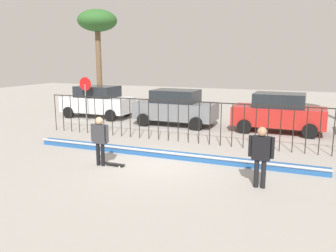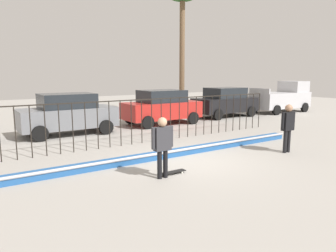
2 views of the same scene
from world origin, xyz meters
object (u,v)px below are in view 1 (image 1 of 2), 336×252
object	(u,v)px
parked_car_white	(98,101)
parked_car_red	(279,112)
stop_sign	(85,93)
palm_tree_short	(97,24)
skateboarder	(100,137)
parked_car_gray	(176,107)
skateboard	(114,164)
camera_operator	(261,152)

from	to	relation	value
parked_car_white	parked_car_red	bearing A→B (deg)	1.39
stop_sign	palm_tree_short	world-z (taller)	palm_tree_short
skateboarder	parked_car_gray	distance (m)	7.72
skateboarder	parked_car_white	size ratio (longest dim) A/B	0.39
parked_car_gray	stop_sign	bearing A→B (deg)	-175.21
stop_sign	skateboard	bearing A→B (deg)	-49.31
camera_operator	parked_car_white	world-z (taller)	parked_car_white
camera_operator	skateboarder	bearing A→B (deg)	64.18
skateboarder	parked_car_gray	xyz separation A→B (m)	(-0.26, 7.72, -0.03)
skateboard	stop_sign	xyz separation A→B (m)	(-5.88, 6.84, 1.56)
parked_car_white	parked_car_red	world-z (taller)	same
skateboarder	palm_tree_short	distance (m)	13.36
parked_car_white	skateboarder	bearing A→B (deg)	-52.71
skateboard	stop_sign	distance (m)	9.15
camera_operator	palm_tree_short	bearing A→B (deg)	23.66
skateboard	parked_car_gray	xyz separation A→B (m)	(-0.68, 7.59, 0.91)
palm_tree_short	skateboard	bearing A→B (deg)	-55.11
camera_operator	palm_tree_short	world-z (taller)	palm_tree_short
camera_operator	stop_sign	size ratio (longest dim) A/B	0.69
skateboarder	parked_car_white	distance (m)	10.00
skateboarder	parked_car_red	xyz separation A→B (m)	(5.01, 7.92, -0.03)
parked_car_white	stop_sign	distance (m)	1.50
skateboard	camera_operator	distance (m)	4.93
parked_car_white	parked_car_gray	bearing A→B (deg)	-2.87
skateboarder	stop_sign	world-z (taller)	stop_sign
palm_tree_short	parked_car_white	bearing A→B (deg)	-60.08
parked_car_white	stop_sign	size ratio (longest dim) A/B	1.72
skateboarder	parked_car_white	bearing A→B (deg)	122.61
parked_car_red	camera_operator	bearing A→B (deg)	-86.39
stop_sign	palm_tree_short	bearing A→B (deg)	110.90
skateboarder	parked_car_red	bearing A→B (deg)	56.52
parked_car_red	stop_sign	distance (m)	10.53
palm_tree_short	camera_operator	bearing A→B (deg)	-41.19
parked_car_white	stop_sign	world-z (taller)	stop_sign
camera_operator	palm_tree_short	xyz separation A→B (m)	(-12.05, 10.54, 4.68)
skateboard	parked_car_gray	distance (m)	7.68
camera_operator	stop_sign	distance (m)	12.81
skateboard	palm_tree_short	xyz separation A→B (m)	(-7.22, 10.36, 5.66)
skateboarder	parked_car_red	world-z (taller)	parked_car_red
skateboard	camera_operator	bearing A→B (deg)	-21.91
skateboarder	palm_tree_short	bearing A→B (deg)	121.85
skateboarder	parked_car_white	world-z (taller)	parked_car_white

